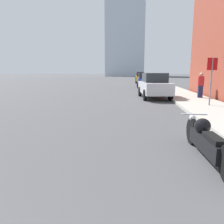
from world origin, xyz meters
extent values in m
cube|color=#9E998E|center=(5.92, 40.00, 0.07)|extent=(2.60, 240.00, 0.15)
cylinder|color=black|center=(3.74, 5.98, 0.33)|extent=(0.13, 0.67, 0.66)
cube|color=black|center=(3.78, 4.96, 0.35)|extent=(0.30, 1.57, 0.33)
sphere|color=black|center=(3.77, 5.27, 0.64)|extent=(0.35, 0.35, 0.35)
cube|color=black|center=(3.79, 4.62, 0.56)|extent=(0.24, 0.72, 0.10)
sphere|color=silver|center=(3.74, 6.02, 0.67)|extent=(0.16, 0.16, 0.16)
cylinder|color=silver|center=(3.74, 5.87, 0.79)|extent=(0.62, 0.06, 0.04)
cube|color=#BCBCC1|center=(3.63, 15.95, 0.74)|extent=(2.15, 4.43, 0.76)
cube|color=#23282D|center=(3.63, 15.95, 1.43)|extent=(1.67, 2.19, 0.63)
cylinder|color=black|center=(2.68, 17.19, 0.36)|extent=(0.27, 0.73, 0.71)
cylinder|color=black|center=(4.31, 17.35, 0.36)|extent=(0.27, 0.73, 0.71)
cylinder|color=black|center=(2.95, 14.55, 0.36)|extent=(0.27, 0.73, 0.71)
cylinder|color=black|center=(4.58, 14.71, 0.36)|extent=(0.27, 0.73, 0.71)
cube|color=#1E3899|center=(3.49, 26.60, 0.69)|extent=(1.82, 4.55, 0.72)
cube|color=#23282D|center=(3.49, 26.60, 1.36)|extent=(1.52, 2.20, 0.62)
cylinder|color=black|center=(2.63, 27.98, 0.33)|extent=(0.21, 0.65, 0.65)
cylinder|color=black|center=(4.28, 28.01, 0.33)|extent=(0.21, 0.65, 0.65)
cylinder|color=black|center=(2.69, 25.18, 0.33)|extent=(0.21, 0.65, 0.65)
cylinder|color=black|center=(4.34, 25.21, 0.33)|extent=(0.21, 0.65, 0.65)
cube|color=gold|center=(3.33, 37.27, 0.72)|extent=(1.79, 3.86, 0.74)
cube|color=#23282D|center=(3.33, 37.27, 1.40)|extent=(1.49, 1.87, 0.61)
cylinder|color=black|center=(2.55, 38.47, 0.35)|extent=(0.22, 0.70, 0.70)
cylinder|color=black|center=(4.17, 38.43, 0.35)|extent=(0.22, 0.70, 0.70)
cylinder|color=black|center=(2.49, 36.10, 0.35)|extent=(0.22, 0.70, 0.70)
cylinder|color=black|center=(4.11, 36.06, 0.35)|extent=(0.22, 0.70, 0.70)
cube|color=red|center=(3.41, 48.63, 0.73)|extent=(1.92, 4.38, 0.77)
cube|color=#23282D|center=(3.41, 48.63, 1.48)|extent=(1.57, 2.13, 0.73)
cylinder|color=black|center=(2.52, 49.94, 0.34)|extent=(0.22, 0.69, 0.69)
cylinder|color=black|center=(4.19, 50.00, 0.34)|extent=(0.22, 0.69, 0.69)
cylinder|color=black|center=(2.62, 47.26, 0.34)|extent=(0.22, 0.69, 0.69)
cylinder|color=black|center=(4.29, 47.33, 0.34)|extent=(0.22, 0.69, 0.69)
cube|color=#1E6B33|center=(3.48, 60.90, 0.68)|extent=(2.02, 4.59, 0.66)
cube|color=#23282D|center=(3.48, 60.90, 1.32)|extent=(1.61, 2.25, 0.60)
cylinder|color=black|center=(2.76, 62.34, 0.35)|extent=(0.25, 0.72, 0.70)
cylinder|color=black|center=(4.39, 62.23, 0.35)|extent=(0.25, 0.72, 0.70)
cylinder|color=black|center=(2.57, 59.57, 0.35)|extent=(0.25, 0.72, 0.70)
cylinder|color=black|center=(4.20, 59.46, 0.35)|extent=(0.25, 0.72, 0.70)
cylinder|color=slate|center=(6.08, 11.92, 1.33)|extent=(0.07, 0.07, 2.36)
cube|color=red|center=(6.08, 11.92, 2.21)|extent=(0.57, 0.26, 0.60)
cube|color=#1E2347|center=(6.58, 15.36, 0.54)|extent=(0.29, 0.20, 0.78)
cube|color=#B22328|center=(6.58, 15.36, 1.24)|extent=(0.36, 0.20, 0.62)
sphere|color=tan|center=(6.58, 15.36, 1.66)|extent=(0.23, 0.23, 0.23)
camera|label=1|loc=(2.26, 0.43, 1.81)|focal=35.00mm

